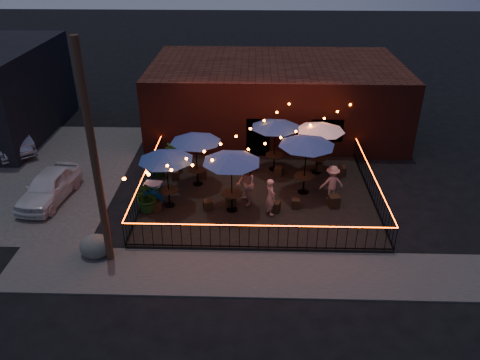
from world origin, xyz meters
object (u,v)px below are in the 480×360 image
Objects in this scene: cafe_table_0 at (166,157)px; cafe_table_3 at (276,124)px; utility_pole at (95,161)px; cafe_table_2 at (232,159)px; cafe_table_5 at (320,128)px; boulder at (96,246)px; cooler at (154,192)px; cafe_table_4 at (307,142)px; cafe_table_1 at (196,139)px.

cafe_table_3 reaches higher than cafe_table_0.
cafe_table_2 is (4.29, 3.27, -1.43)m from utility_pole.
boulder is at bearing -143.17° from cafe_table_5.
cafe_table_0 reaches higher than cooler.
cafe_table_3 is 2.93× the size of boulder.
cafe_table_2 is 1.14× the size of cafe_table_4.
cafe_table_5 is (5.66, 1.36, 0.04)m from cafe_table_1.
cafe_table_4 reaches higher than boulder.
utility_pole is 2.82× the size of cafe_table_1.
cafe_table_2 is 5.32m from cafe_table_5.
cafe_table_3 reaches higher than cooler.
utility_pole is 5.58m from cafe_table_2.
cafe_table_1 is 5.82m from cafe_table_5.
cafe_table_4 reaches higher than cafe_table_0.
cafe_table_3 is at bearing 37.49° from cafe_table_0.
cafe_table_3 is (1.89, 3.81, -0.04)m from cafe_table_2.
cafe_table_2 is (2.69, -0.29, 0.10)m from cafe_table_0.
cafe_table_2 reaches higher than cafe_table_0.
cafe_table_2 is 3.09× the size of boulder.
boulder is (-2.16, -3.34, -2.06)m from cafe_table_0.
cafe_table_3 is at bearing 45.45° from boulder.
utility_pole reaches higher than cafe_table_4.
cafe_table_0 is 3.08× the size of cooler.
cafe_table_1 is at bearing 62.41° from cafe_table_0.
cafe_table_1 is 1.00× the size of cafe_table_5.
cafe_table_0 is at bearing -167.49° from cafe_table_4.
cafe_table_1 is 3.93m from cafe_table_3.
cafe_table_5 is (3.96, 3.55, -0.08)m from cafe_table_2.
utility_pole is 2.73× the size of cafe_table_0.
cafe_table_4 is 0.98× the size of cafe_table_5.
cafe_table_3 is 6.50m from cooler.
cafe_table_2 is at bearing -116.46° from cafe_table_3.
cafe_table_0 is 5.98m from cafe_table_4.
cafe_table_2 reaches higher than boulder.
cafe_table_1 is at bearing 127.64° from cafe_table_2.
cafe_table_3 reaches higher than boulder.
cafe_table_2 is at bearing -6.12° from cafe_table_0.
cafe_table_1 is 2.99m from cooler.
cafe_table_4 is 2.14m from cafe_table_5.
cafe_table_1 is at bearing 58.93° from boulder.
boulder is (-6.75, -6.86, -2.12)m from cafe_table_3.
boulder is at bearing -122.95° from cafe_table_0.
cafe_table_1 is at bearing 172.76° from cafe_table_4.
cafe_table_5 is at bearing 67.41° from cafe_table_4.
cafe_table_0 reaches higher than cafe_table_1.
utility_pole is at bearing -96.59° from cooler.
utility_pole is 7.79× the size of boulder.
cooler is (-0.70, 0.25, -1.83)m from cafe_table_0.
utility_pole is 10.81m from cafe_table_5.
cafe_table_4 is at bearing 30.08° from boulder.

